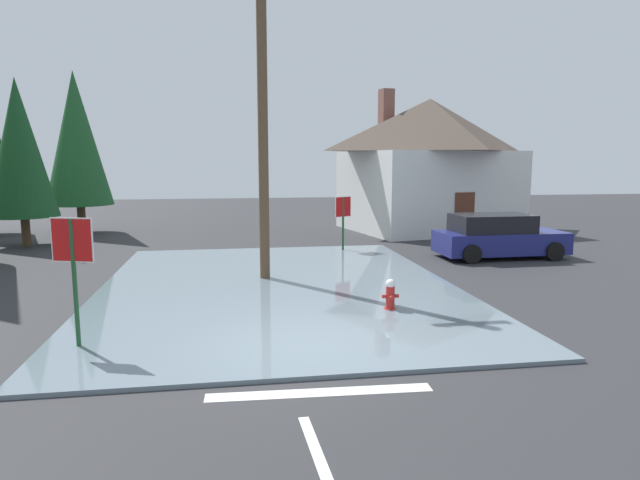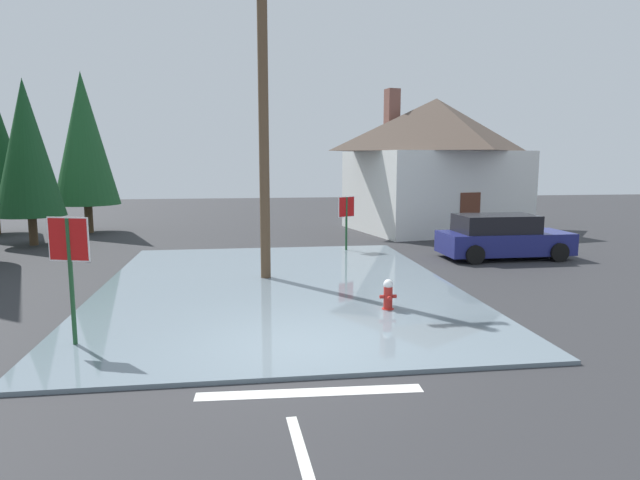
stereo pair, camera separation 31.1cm
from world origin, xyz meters
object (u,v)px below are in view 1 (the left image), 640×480
(stop_sign_near, at_px, (73,256))
(fire_hydrant, at_px, (390,296))
(parked_car, at_px, (498,237))
(pine_tree_mid_left, at_px, (19,148))
(stop_sign_far, at_px, (343,213))
(utility_pole, at_px, (263,123))
(house, at_px, (429,163))
(pine_tree_tall_left, at_px, (77,139))

(stop_sign_near, distance_m, fire_hydrant, 6.60)
(parked_car, bearing_deg, pine_tree_mid_left, 162.61)
(fire_hydrant, bearing_deg, stop_sign_far, 85.90)
(parked_car, xyz_separation_m, pine_tree_mid_left, (-17.30, 5.42, 3.12))
(fire_hydrant, relative_size, utility_pole, 0.09)
(stop_sign_near, height_order, fire_hydrant, stop_sign_near)
(fire_hydrant, relative_size, house, 0.09)
(fire_hydrant, height_order, utility_pole, utility_pole)
(pine_tree_tall_left, bearing_deg, pine_tree_mid_left, -107.41)
(house, bearing_deg, utility_pole, -130.01)
(stop_sign_near, bearing_deg, parked_car, 32.57)
(stop_sign_near, relative_size, pine_tree_mid_left, 0.37)
(parked_car, relative_size, pine_tree_tall_left, 0.60)
(stop_sign_near, relative_size, fire_hydrant, 3.17)
(fire_hydrant, distance_m, pine_tree_tall_left, 18.93)
(house, distance_m, parked_car, 8.24)
(parked_car, bearing_deg, fire_hydrant, -132.92)
(stop_sign_far, distance_m, house, 8.14)
(stop_sign_near, xyz_separation_m, pine_tree_mid_left, (-5.31, 13.08, 2.13))
(parked_car, bearing_deg, utility_pole, -163.93)
(stop_sign_far, distance_m, parked_car, 5.57)
(house, bearing_deg, fire_hydrant, -113.23)
(stop_sign_near, relative_size, utility_pole, 0.29)
(stop_sign_near, distance_m, stop_sign_far, 11.88)
(pine_tree_mid_left, bearing_deg, parked_car, -17.39)
(stop_sign_far, bearing_deg, pine_tree_mid_left, 164.46)
(stop_sign_near, distance_m, parked_car, 14.27)
(parked_car, bearing_deg, stop_sign_far, 158.37)
(utility_pole, relative_size, pine_tree_mid_left, 1.29)
(stop_sign_near, bearing_deg, house, 51.61)
(utility_pole, xyz_separation_m, stop_sign_far, (3.17, 4.43, -2.94))
(utility_pole, distance_m, house, 13.41)
(fire_hydrant, xyz_separation_m, pine_tree_tall_left, (-10.42, 15.29, 3.99))
(utility_pole, distance_m, pine_tree_mid_left, 11.93)
(utility_pole, height_order, stop_sign_far, utility_pole)
(pine_tree_tall_left, relative_size, pine_tree_mid_left, 1.13)
(stop_sign_near, height_order, pine_tree_mid_left, pine_tree_mid_left)
(stop_sign_near, distance_m, pine_tree_mid_left, 14.28)
(house, xyz_separation_m, parked_car, (-0.29, -7.84, -2.53))
(fire_hydrant, bearing_deg, stop_sign_near, -166.45)
(stop_sign_far, relative_size, pine_tree_tall_left, 0.28)
(pine_tree_tall_left, bearing_deg, fire_hydrant, -55.73)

